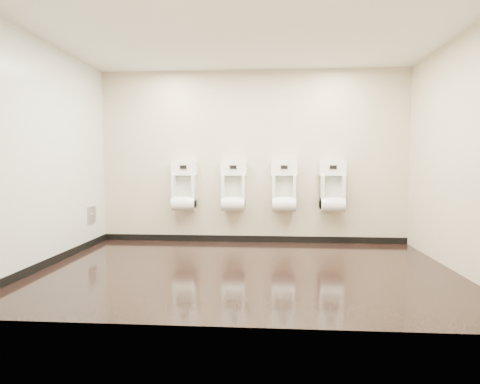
% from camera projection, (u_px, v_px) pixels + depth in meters
% --- Properties ---
extents(ground, '(5.00, 3.50, 0.00)m').
position_uv_depth(ground, '(246.00, 269.00, 4.90)').
color(ground, black).
rests_on(ground, ground).
extents(ceiling, '(5.00, 3.50, 0.00)m').
position_uv_depth(ceiling, '(246.00, 35.00, 4.70)').
color(ceiling, silver).
extents(back_wall, '(5.00, 0.02, 2.80)m').
position_uv_depth(back_wall, '(252.00, 157.00, 6.54)').
color(back_wall, beige).
rests_on(back_wall, ground).
extents(front_wall, '(5.00, 0.02, 2.80)m').
position_uv_depth(front_wall, '(233.00, 149.00, 3.06)').
color(front_wall, beige).
rests_on(front_wall, ground).
extents(left_wall, '(0.02, 3.50, 2.80)m').
position_uv_depth(left_wall, '(46.00, 155.00, 4.98)').
color(left_wall, beige).
rests_on(left_wall, ground).
extents(right_wall, '(0.02, 3.50, 2.80)m').
position_uv_depth(right_wall, '(462.00, 154.00, 4.62)').
color(right_wall, beige).
rests_on(right_wall, ground).
extents(tile_overlay_left, '(0.01, 3.50, 2.80)m').
position_uv_depth(tile_overlay_left, '(46.00, 155.00, 4.98)').
color(tile_overlay_left, silver).
rests_on(tile_overlay_left, ground).
extents(skirting_back, '(5.00, 0.02, 0.10)m').
position_uv_depth(skirting_back, '(252.00, 239.00, 6.62)').
color(skirting_back, black).
rests_on(skirting_back, ground).
extents(skirting_left, '(0.02, 3.50, 0.10)m').
position_uv_depth(skirting_left, '(50.00, 262.00, 5.07)').
color(skirting_left, black).
rests_on(skirting_left, ground).
extents(access_panel, '(0.04, 0.25, 0.25)m').
position_uv_depth(access_panel, '(91.00, 214.00, 6.23)').
color(access_panel, '#9E9EA3').
rests_on(access_panel, left_wall).
extents(urinal_0, '(0.42, 0.32, 0.79)m').
position_uv_depth(urinal_0, '(184.00, 189.00, 6.52)').
color(urinal_0, white).
rests_on(urinal_0, back_wall).
extents(urinal_1, '(0.42, 0.32, 0.79)m').
position_uv_depth(urinal_1, '(234.00, 189.00, 6.46)').
color(urinal_1, white).
rests_on(urinal_1, back_wall).
extents(urinal_2, '(0.42, 0.32, 0.79)m').
position_uv_depth(urinal_2, '(284.00, 190.00, 6.40)').
color(urinal_2, white).
rests_on(urinal_2, back_wall).
extents(urinal_3, '(0.42, 0.32, 0.79)m').
position_uv_depth(urinal_3, '(332.00, 190.00, 6.35)').
color(urinal_3, white).
rests_on(urinal_3, back_wall).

